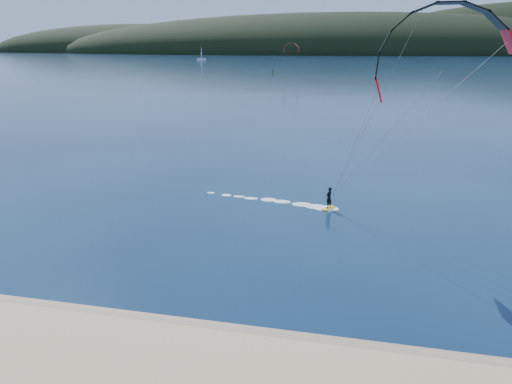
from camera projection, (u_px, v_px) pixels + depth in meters
wet_sand at (140, 329)px, 21.99m from camera, size 220.00×2.50×0.10m
headland at (370, 54)px, 714.23m from camera, size 1200.00×310.00×140.00m
kitesurfer_near at (435, 77)px, 29.28m from camera, size 21.53×8.19×14.17m
kitesurfer_far at (291, 51)px, 209.10m from camera, size 12.79×6.07×12.80m
sailboat at (201, 59)px, 414.35m from camera, size 7.79×4.88×10.88m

